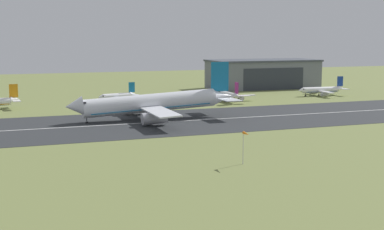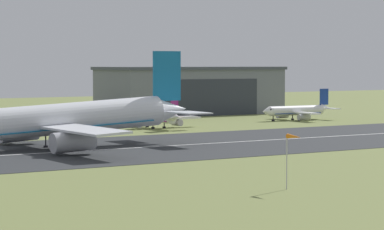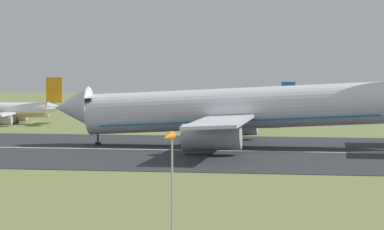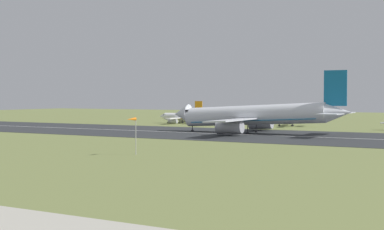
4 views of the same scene
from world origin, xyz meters
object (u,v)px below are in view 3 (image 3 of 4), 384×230
Objects in this scene: airplane_landing at (242,110)px; airplane_parked_centre at (254,110)px; windsock_pole at (168,143)px; airplane_parked_far_east at (15,110)px.

airplane_parked_centre is at bearing 92.89° from airplane_landing.
airplane_parked_centre is 108.91m from windsock_pole.
airplane_landing is 7.90× the size of windsock_pole.
airplane_parked_far_east is (-48.32, 41.68, -2.58)m from airplane_landing.
airplane_landing is at bearing -87.11° from airplane_parked_centre.
airplane_landing reaches higher than windsock_pole.
airplane_landing is 2.28× the size of airplane_parked_far_east.
windsock_pole is at bearing -87.85° from airplane_parked_centre.
airplane_parked_far_east is 3.47× the size of windsock_pole.
airplane_parked_far_east is at bearing 139.22° from airplane_landing.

